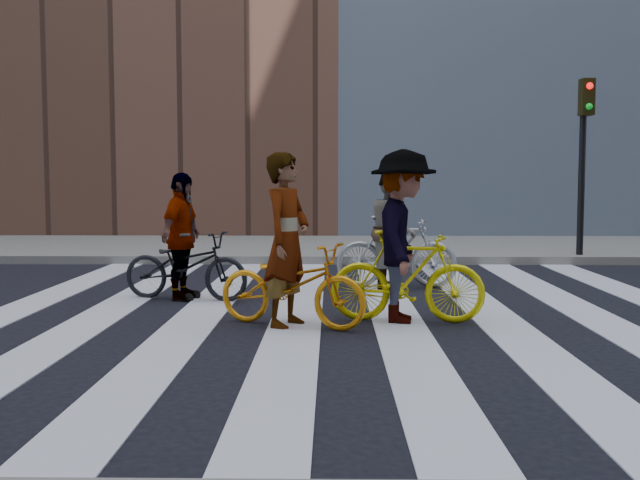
{
  "coord_description": "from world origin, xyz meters",
  "views": [
    {
      "loc": [
        -0.17,
        -8.35,
        1.53
      ],
      "look_at": [
        -0.3,
        0.3,
        0.83
      ],
      "focal_mm": 42.0,
      "sensor_mm": 36.0,
      "label": 1
    }
  ],
  "objects_px": {
    "rider_right": "(403,236)",
    "rider_rear": "(181,237)",
    "bike_yellow_right": "(407,276)",
    "rider_left": "(287,240)",
    "traffic_signal": "(584,138)",
    "rider_mid": "(393,229)",
    "bike_yellow_left": "(292,285)",
    "bike_dark_rear": "(186,266)",
    "bike_silver_mid": "(396,252)"
  },
  "relations": [
    {
      "from": "traffic_signal",
      "to": "bike_dark_rear",
      "type": "height_order",
      "value": "traffic_signal"
    },
    {
      "from": "bike_dark_rear",
      "to": "rider_mid",
      "type": "distance_m",
      "value": 2.97
    },
    {
      "from": "bike_silver_mid",
      "to": "rider_mid",
      "type": "relative_size",
      "value": 1.02
    },
    {
      "from": "bike_dark_rear",
      "to": "rider_right",
      "type": "distance_m",
      "value": 3.03
    },
    {
      "from": "rider_left",
      "to": "rider_mid",
      "type": "distance_m",
      "value": 3.13
    },
    {
      "from": "rider_right",
      "to": "bike_yellow_right",
      "type": "bearing_deg",
      "value": -82.01
    },
    {
      "from": "bike_yellow_right",
      "to": "rider_left",
      "type": "relative_size",
      "value": 0.91
    },
    {
      "from": "bike_yellow_right",
      "to": "rider_left",
      "type": "distance_m",
      "value": 1.36
    },
    {
      "from": "bike_dark_rear",
      "to": "rider_right",
      "type": "height_order",
      "value": "rider_right"
    },
    {
      "from": "bike_yellow_left",
      "to": "rider_rear",
      "type": "relative_size",
      "value": 1.03
    },
    {
      "from": "bike_silver_mid",
      "to": "rider_rear",
      "type": "xyz_separation_m",
      "value": [
        -2.82,
        -1.13,
        0.3
      ]
    },
    {
      "from": "rider_right",
      "to": "rider_rear",
      "type": "bearing_deg",
      "value": 69.37
    },
    {
      "from": "bike_silver_mid",
      "to": "bike_yellow_right",
      "type": "relative_size",
      "value": 1.03
    },
    {
      "from": "bike_dark_rear",
      "to": "rider_mid",
      "type": "relative_size",
      "value": 1.0
    },
    {
      "from": "bike_dark_rear",
      "to": "rider_left",
      "type": "bearing_deg",
      "value": -127.19
    },
    {
      "from": "traffic_signal",
      "to": "rider_mid",
      "type": "distance_m",
      "value": 5.06
    },
    {
      "from": "traffic_signal",
      "to": "bike_dark_rear",
      "type": "relative_size",
      "value": 2.0
    },
    {
      "from": "bike_silver_mid",
      "to": "bike_dark_rear",
      "type": "bearing_deg",
      "value": 116.96
    },
    {
      "from": "rider_left",
      "to": "rider_mid",
      "type": "xyz_separation_m",
      "value": [
        1.33,
        2.83,
        -0.07
      ]
    },
    {
      "from": "bike_yellow_right",
      "to": "bike_dark_rear",
      "type": "bearing_deg",
      "value": 69.37
    },
    {
      "from": "bike_dark_rear",
      "to": "rider_left",
      "type": "distance_m",
      "value": 2.24
    },
    {
      "from": "traffic_signal",
      "to": "rider_right",
      "type": "distance_m",
      "value": 7.0
    },
    {
      "from": "rider_right",
      "to": "rider_rear",
      "type": "relative_size",
      "value": 1.14
    },
    {
      "from": "rider_mid",
      "to": "bike_dark_rear",
      "type": "bearing_deg",
      "value": 117.32
    },
    {
      "from": "bike_yellow_left",
      "to": "bike_yellow_right",
      "type": "height_order",
      "value": "bike_yellow_right"
    },
    {
      "from": "bike_yellow_right",
      "to": "rider_right",
      "type": "height_order",
      "value": "rider_right"
    },
    {
      "from": "rider_right",
      "to": "bike_yellow_left",
      "type": "bearing_deg",
      "value": 109.77
    },
    {
      "from": "bike_yellow_right",
      "to": "bike_dark_rear",
      "type": "height_order",
      "value": "bike_yellow_right"
    },
    {
      "from": "bike_yellow_left",
      "to": "rider_right",
      "type": "bearing_deg",
      "value": -54.04
    },
    {
      "from": "bike_dark_rear",
      "to": "rider_left",
      "type": "height_order",
      "value": "rider_left"
    },
    {
      "from": "bike_yellow_right",
      "to": "rider_mid",
      "type": "distance_m",
      "value": 2.61
    },
    {
      "from": "bike_yellow_left",
      "to": "rider_right",
      "type": "height_order",
      "value": "rider_right"
    },
    {
      "from": "bike_yellow_left",
      "to": "rider_mid",
      "type": "bearing_deg",
      "value": -0.24
    },
    {
      "from": "traffic_signal",
      "to": "rider_rear",
      "type": "relative_size",
      "value": 2.05
    },
    {
      "from": "bike_yellow_left",
      "to": "bike_silver_mid",
      "type": "relative_size",
      "value": 0.98
    },
    {
      "from": "rider_left",
      "to": "bike_silver_mid",
      "type": "bearing_deg",
      "value": -1.9
    },
    {
      "from": "bike_silver_mid",
      "to": "bike_yellow_right",
      "type": "height_order",
      "value": "bike_silver_mid"
    },
    {
      "from": "bike_yellow_left",
      "to": "bike_dark_rear",
      "type": "distance_m",
      "value": 2.23
    },
    {
      "from": "bike_silver_mid",
      "to": "traffic_signal",
      "type": "bearing_deg",
      "value": -44.46
    },
    {
      "from": "bike_silver_mid",
      "to": "rider_rear",
      "type": "relative_size",
      "value": 1.05
    },
    {
      "from": "bike_yellow_left",
      "to": "rider_mid",
      "type": "xyz_separation_m",
      "value": [
        1.28,
        2.83,
        0.4
      ]
    },
    {
      "from": "bike_silver_mid",
      "to": "rider_left",
      "type": "bearing_deg",
      "value": 158.75
    },
    {
      "from": "rider_left",
      "to": "rider_right",
      "type": "xyz_separation_m",
      "value": [
        1.23,
        0.25,
        0.02
      ]
    },
    {
      "from": "bike_yellow_left",
      "to": "bike_silver_mid",
      "type": "height_order",
      "value": "bike_silver_mid"
    },
    {
      "from": "bike_yellow_left",
      "to": "rider_left",
      "type": "xyz_separation_m",
      "value": [
        -0.05,
        0.0,
        0.47
      ]
    },
    {
      "from": "bike_yellow_left",
      "to": "bike_silver_mid",
      "type": "bearing_deg",
      "value": -1.08
    },
    {
      "from": "bike_silver_mid",
      "to": "bike_yellow_right",
      "type": "distance_m",
      "value": 2.58
    },
    {
      "from": "rider_right",
      "to": "rider_mid",
      "type": "bearing_deg",
      "value": 5.59
    },
    {
      "from": "traffic_signal",
      "to": "rider_left",
      "type": "relative_size",
      "value": 1.84
    },
    {
      "from": "bike_yellow_right",
      "to": "rider_left",
      "type": "bearing_deg",
      "value": 108.87
    }
  ]
}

